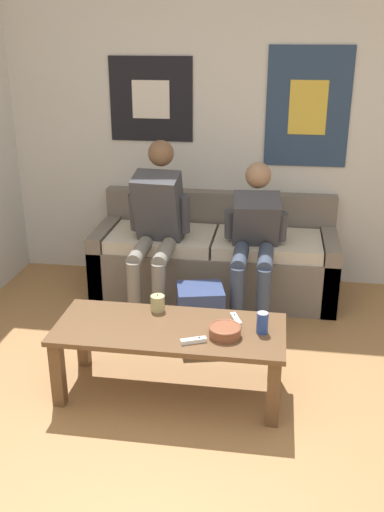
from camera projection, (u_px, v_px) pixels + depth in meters
ground_plane at (165, 509)px, 2.59m from camera, size 18.00×18.00×0.00m
wall_back at (227, 130)px, 4.65m from camera, size 10.00×0.07×2.55m
couch at (215, 259)px, 4.67m from camera, size 1.93×0.74×0.78m
coffee_table at (170, 338)px, 3.31m from camera, size 1.33×0.55×0.44m
person_seated_adult at (156, 223)px, 4.25m from camera, size 0.47×0.89×1.27m
person_seated_teen at (254, 237)px, 4.16m from camera, size 0.47×0.90×1.12m
backpack at (200, 315)px, 3.97m from camera, size 0.37×0.37×0.39m
ceramic_bowl at (225, 330)px, 3.17m from camera, size 0.19×0.19×0.06m
pillar_candle at (158, 303)px, 3.46m from camera, size 0.09×0.09×0.11m
drink_can_blue at (262, 323)px, 3.20m from camera, size 0.07×0.07×0.12m
game_controller_near_left at (236, 319)px, 3.35m from camera, size 0.08×0.15×0.03m
game_controller_near_right at (194, 341)px, 3.12m from camera, size 0.15×0.09×0.03m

